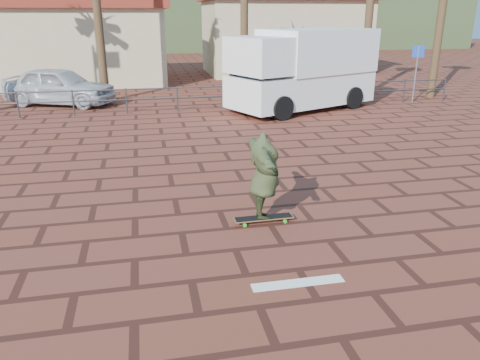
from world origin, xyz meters
name	(u,v)px	position (x,y,z in m)	size (l,w,h in m)	color
ground	(236,250)	(0.00, 0.00, 0.00)	(120.00, 120.00, 0.00)	brown
paint_stripe	(298,283)	(0.70, -1.20, 0.00)	(1.40, 0.22, 0.01)	white
guardrail	(177,95)	(0.00, 12.00, 0.68)	(24.06, 0.06, 1.00)	#47494F
building_west	(55,41)	(-6.00, 22.00, 2.28)	(12.60, 7.60, 4.50)	beige
building_east	(284,33)	(8.00, 24.00, 2.54)	(10.60, 6.60, 5.00)	beige
hill_front	(150,20)	(0.00, 50.00, 3.00)	(70.00, 18.00, 6.00)	#384C28
longboard	(264,218)	(0.73, 0.96, 0.09)	(1.14, 0.27, 0.11)	olive
skateboarder	(264,176)	(0.73, 0.96, 0.94)	(2.03, 0.55, 1.65)	#353E21
campervan	(303,68)	(5.09, 11.52, 1.67)	(6.62, 4.79, 3.17)	white
car_silver	(59,86)	(-4.84, 14.51, 0.81)	(1.90, 4.73, 1.61)	silver
car_white	(275,77)	(5.35, 16.49, 0.70)	(1.48, 4.25, 1.40)	white
street_sign	(417,63)	(10.46, 12.00, 1.71)	(0.48, 0.20, 2.45)	gray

